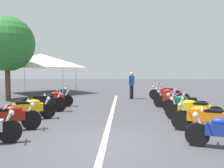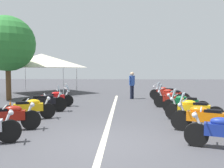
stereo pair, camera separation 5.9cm
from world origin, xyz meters
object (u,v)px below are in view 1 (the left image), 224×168
motorcycle_right_row_1 (204,118)px  bystander_1 (132,83)px  motorcycle_right_row_5 (170,95)px  motorcycle_right_row_2 (193,109)px  traffic_cone_0 (10,108)px  motorcycle_left_row_2 (29,108)px  motorcycle_right_row_3 (185,104)px  motorcycle_left_row_4 (53,98)px  motorcycle_right_row_6 (165,93)px  motorcycle_left_row_3 (44,102)px  motorcycle_right_row_4 (173,99)px  roadside_tree_0 (7,44)px  event_tent (41,61)px  motorcycle_left_row_1 (9,117)px

motorcycle_right_row_1 → bystander_1: 8.59m
motorcycle_right_row_1 → motorcycle_right_row_5: 6.28m
motorcycle_right_row_2 → traffic_cone_0: 7.62m
motorcycle_left_row_2 → traffic_cone_0: size_ratio=3.14×
motorcycle_right_row_2 → bystander_1: bearing=-50.6°
motorcycle_right_row_3 → motorcycle_right_row_1: bearing=105.6°
motorcycle_left_row_2 → motorcycle_left_row_4: size_ratio=0.99×
motorcycle_right_row_2 → motorcycle_right_row_6: 6.25m
motorcycle_left_row_3 → motorcycle_right_row_3: (-0.05, -6.32, -0.03)m
motorcycle_left_row_3 → motorcycle_right_row_4: size_ratio=1.02×
motorcycle_right_row_2 → motorcycle_right_row_4: bearing=-65.8°
motorcycle_right_row_2 → motorcycle_right_row_3: (1.52, -0.09, -0.01)m
motorcycle_right_row_2 → roadside_tree_0: 11.94m
motorcycle_right_row_1 → event_tent: size_ratio=0.37×
motorcycle_right_row_2 → roadside_tree_0: roadside_tree_0 is taller
motorcycle_left_row_1 → motorcycle_right_row_3: 7.15m
motorcycle_right_row_1 → motorcycle_right_row_6: bearing=-68.1°
motorcycle_left_row_4 → motorcycle_right_row_1: (-4.62, -6.09, 0.01)m
bystander_1 → motorcycle_left_row_1: bearing=105.3°
motorcycle_left_row_1 → roadside_tree_0: size_ratio=0.38×
motorcycle_left_row_2 → traffic_cone_0: (1.05, 1.27, -0.15)m
motorcycle_right_row_2 → motorcycle_right_row_5: size_ratio=1.03×
motorcycle_left_row_4 → motorcycle_left_row_2: bearing=-119.2°
motorcycle_right_row_2 → motorcycle_left_row_3: bearing=7.8°
motorcycle_left_row_1 → motorcycle_left_row_3: size_ratio=0.99×
motorcycle_right_row_2 → bystander_1: bystander_1 is taller
motorcycle_right_row_2 → motorcycle_right_row_6: size_ratio=1.04×
motorcycle_left_row_2 → roadside_tree_0: roadside_tree_0 is taller
roadside_tree_0 → motorcycle_right_row_4: bearing=-105.8°
motorcycle_right_row_3 → traffic_cone_0: size_ratio=3.15×
motorcycle_right_row_3 → motorcycle_right_row_4: (1.46, 0.20, 0.01)m
roadside_tree_0 → event_tent: (4.18, -0.70, -0.91)m
bystander_1 → motorcycle_right_row_1: bearing=145.0°
motorcycle_left_row_3 → motorcycle_left_row_4: bearing=72.1°
motorcycle_left_row_1 → motorcycle_left_row_2: 1.67m
motorcycle_left_row_1 → motorcycle_left_row_4: 4.67m
motorcycle_right_row_2 → motorcycle_right_row_5: bearing=-68.3°
motorcycle_right_row_1 → motorcycle_right_row_4: (4.64, -0.02, -0.01)m
event_tent → motorcycle_left_row_1: bearing=-165.6°
motorcycle_left_row_3 → motorcycle_right_row_4: bearing=-5.2°
motorcycle_right_row_5 → motorcycle_left_row_1: bearing=72.3°
bystander_1 → motorcycle_right_row_5: bearing=177.5°
motorcycle_right_row_2 → bystander_1: 7.03m
motorcycle_right_row_6 → bystander_1: bearing=14.0°
motorcycle_left_row_1 → motorcycle_left_row_4: motorcycle_left_row_4 is taller
motorcycle_right_row_4 → motorcycle_right_row_6: 3.28m
motorcycle_left_row_3 → bystander_1: (5.11, -4.14, 0.57)m
motorcycle_left_row_2 → traffic_cone_0: motorcycle_left_row_2 is taller
motorcycle_left_row_3 → motorcycle_right_row_2: 6.42m
motorcycle_left_row_4 → bystander_1: size_ratio=1.10×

